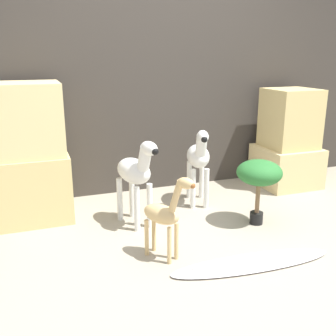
{
  "coord_description": "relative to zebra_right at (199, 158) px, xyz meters",
  "views": [
    {
      "loc": [
        -1.32,
        -2.35,
        1.42
      ],
      "look_at": [
        -0.18,
        0.82,
        0.42
      ],
      "focal_mm": 42.0,
      "sensor_mm": 36.0,
      "label": 1
    }
  ],
  "objects": [
    {
      "name": "ground_plane",
      "position": [
        -0.17,
        -0.92,
        -0.47
      ],
      "size": [
        14.0,
        14.0,
        0.0
      ],
      "primitive_type": "plane",
      "color": "#9E937F"
    },
    {
      "name": "wall_back",
      "position": [
        -0.17,
        0.63,
        0.63
      ],
      "size": [
        6.4,
        0.08,
        2.2
      ],
      "color": "#38332D",
      "rests_on": "ground_plane"
    },
    {
      "name": "rock_pillar_left",
      "position": [
        -1.48,
        0.21,
        0.1
      ],
      "size": [
        0.6,
        0.59,
        1.18
      ],
      "color": "#D1B775",
      "rests_on": "ground_plane"
    },
    {
      "name": "rock_pillar_right",
      "position": [
        1.15,
        0.21,
        0.01
      ],
      "size": [
        0.6,
        0.59,
        1.05
      ],
      "color": "#DBC184",
      "rests_on": "ground_plane"
    },
    {
      "name": "zebra_right",
      "position": [
        0.0,
        0.0,
        0.0
      ],
      "size": [
        0.31,
        0.55,
        0.76
      ],
      "color": "silver",
      "rests_on": "ground_plane"
    },
    {
      "name": "zebra_left",
      "position": [
        -0.68,
        -0.26,
        0.0
      ],
      "size": [
        0.32,
        0.55,
        0.76
      ],
      "color": "silver",
      "rests_on": "ground_plane"
    },
    {
      "name": "giraffe_figurine",
      "position": [
        -0.65,
        -0.89,
        -0.12
      ],
      "size": [
        0.31,
        0.4,
        0.64
      ],
      "color": "tan",
      "rests_on": "ground_plane"
    },
    {
      "name": "potted_palm_front",
      "position": [
        0.29,
        -0.59,
        -0.03
      ],
      "size": [
        0.38,
        0.38,
        0.56
      ],
      "color": "black",
      "rests_on": "ground_plane"
    },
    {
      "name": "surfboard",
      "position": [
        -0.12,
        -1.18,
        -0.45
      ],
      "size": [
        1.2,
        0.32,
        0.07
      ],
      "color": "silver",
      "rests_on": "ground_plane"
    }
  ]
}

